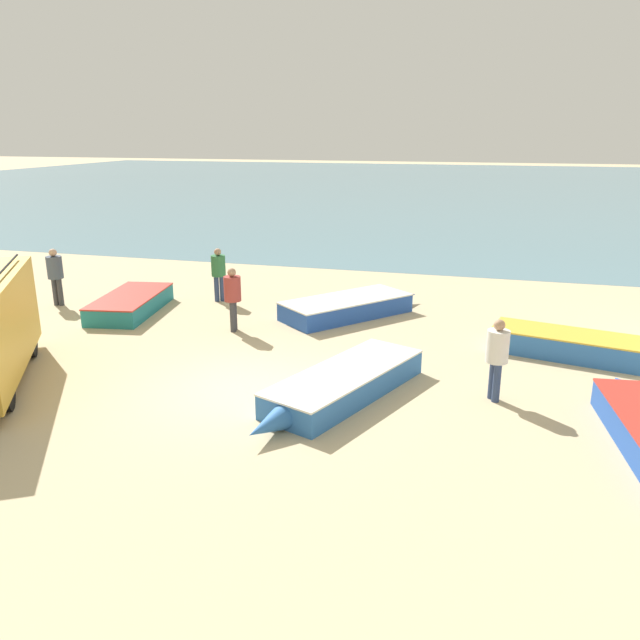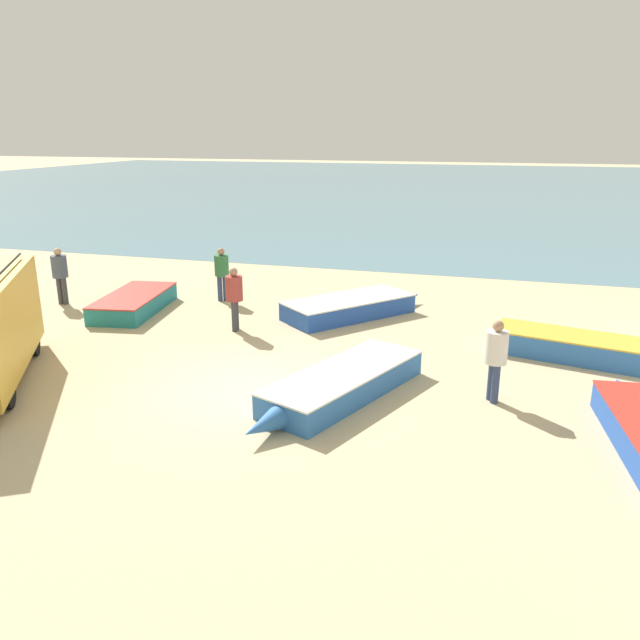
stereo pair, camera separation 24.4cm
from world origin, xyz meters
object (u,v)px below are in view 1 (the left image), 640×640
(fisherman_0, at_px, (497,353))
(fisherman_2, at_px, (55,272))
(fisherman_3, at_px, (218,270))
(fishing_rowboat_2, at_px, (132,303))
(fishing_rowboat_1, at_px, (341,385))
(fishing_rowboat_4, at_px, (350,306))
(fisherman_1, at_px, (233,294))
(fishing_rowboat_3, at_px, (574,345))

(fisherman_0, bearing_deg, fisherman_2, -43.74)
(fisherman_3, bearing_deg, fishing_rowboat_2, -79.14)
(fishing_rowboat_1, bearing_deg, fisherman_2, -91.92)
(fishing_rowboat_4, relative_size, fisherman_1, 2.44)
(fisherman_1, relative_size, fisherman_2, 0.98)
(fishing_rowboat_1, height_order, fisherman_1, fisherman_1)
(fisherman_1, bearing_deg, fishing_rowboat_3, -10.41)
(fishing_rowboat_2, distance_m, fishing_rowboat_4, 6.57)
(fishing_rowboat_2, distance_m, fisherman_0, 11.27)
(fishing_rowboat_3, bearing_deg, fishing_rowboat_1, -129.00)
(fishing_rowboat_2, xyz_separation_m, fisherman_1, (3.71, -0.97, 0.78))
(fisherman_3, bearing_deg, fishing_rowboat_3, 46.80)
(fisherman_0, xyz_separation_m, fisherman_2, (-13.17, 3.82, 0.05))
(fishing_rowboat_1, relative_size, fishing_rowboat_4, 1.16)
(fishing_rowboat_3, distance_m, fisherman_1, 8.76)
(fisherman_2, bearing_deg, fishing_rowboat_4, -82.07)
(fishing_rowboat_2, xyz_separation_m, fisherman_2, (-2.59, -0.01, 0.80))
(fisherman_2, distance_m, fisherman_3, 4.99)
(fishing_rowboat_3, xyz_separation_m, fisherman_2, (-15.02, 0.70, 0.78))
(fishing_rowboat_1, distance_m, fisherman_2, 11.13)
(fisherman_0, bearing_deg, fishing_rowboat_3, -148.29)
(fishing_rowboat_1, height_order, fisherman_0, fisherman_0)
(fishing_rowboat_1, xyz_separation_m, fishing_rowboat_4, (-1.12, 5.80, 0.01))
(fisherman_1, height_order, fisherman_2, fisherman_2)
(fisherman_3, bearing_deg, fisherman_2, -98.77)
(fisherman_1, bearing_deg, fishing_rowboat_2, 153.26)
(fishing_rowboat_4, distance_m, fisherman_0, 6.63)
(fishing_rowboat_1, xyz_separation_m, fisherman_1, (-3.86, 3.53, 0.78))
(fishing_rowboat_1, xyz_separation_m, fisherman_2, (-10.15, 4.48, 0.80))
(fishing_rowboat_2, bearing_deg, fisherman_2, 81.19)
(fishing_rowboat_2, height_order, fishing_rowboat_3, fishing_rowboat_3)
(fisherman_3, bearing_deg, fisherman_0, 26.93)
(fisherman_3, bearing_deg, fishing_rowboat_4, 54.17)
(fisherman_2, bearing_deg, fishing_rowboat_3, -93.03)
(fisherman_0, bearing_deg, fisherman_1, -50.17)
(fisherman_1, distance_m, fisherman_2, 6.37)
(fisherman_0, bearing_deg, fishing_rowboat_2, -47.47)
(fishing_rowboat_4, bearing_deg, fisherman_1, 169.63)
(fisherman_0, bearing_deg, fishing_rowboat_4, -78.70)
(fisherman_0, distance_m, fisherman_1, 7.44)
(fishing_rowboat_2, bearing_deg, fishing_rowboat_3, -102.32)
(fisherman_1, bearing_deg, fishing_rowboat_1, -54.53)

